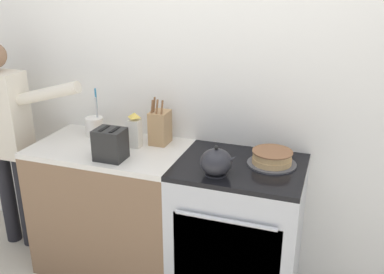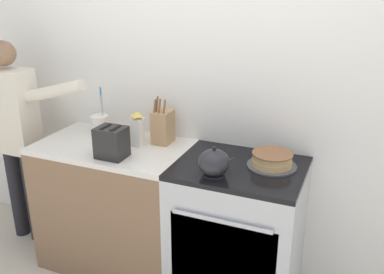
# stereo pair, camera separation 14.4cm
# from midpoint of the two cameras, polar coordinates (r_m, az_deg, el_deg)

# --- Properties ---
(wall_back) EXTENTS (8.00, 0.04, 2.60)m
(wall_back) POSITION_cam_midpoint_polar(r_m,az_deg,el_deg) (2.77, 5.17, 6.90)
(wall_back) COLOR silver
(wall_back) RESTS_ON ground_plane
(counter_cabinet) EXTENTS (1.00, 0.61, 0.91)m
(counter_cabinet) POSITION_cam_midpoint_polar(r_m,az_deg,el_deg) (3.06, -8.71, -8.97)
(counter_cabinet) COLOR brown
(counter_cabinet) RESTS_ON ground_plane
(stove_range) EXTENTS (0.76, 0.64, 0.91)m
(stove_range) POSITION_cam_midpoint_polar(r_m,az_deg,el_deg) (2.76, 7.52, -12.53)
(stove_range) COLOR #B7BABF
(stove_range) RESTS_ON ground_plane
(layer_cake) EXTENTS (0.29, 0.29, 0.09)m
(layer_cake) POSITION_cam_midpoint_polar(r_m,az_deg,el_deg) (2.55, 12.23, -3.05)
(layer_cake) COLOR #4C4C51
(layer_cake) RESTS_ON stove_range
(tea_kettle) EXTENTS (0.22, 0.18, 0.18)m
(tea_kettle) POSITION_cam_midpoint_polar(r_m,az_deg,el_deg) (2.38, 4.72, -3.47)
(tea_kettle) COLOR #232328
(tea_kettle) RESTS_ON stove_range
(knife_block) EXTENTS (0.11, 0.14, 0.31)m
(knife_block) POSITION_cam_midpoint_polar(r_m,az_deg,el_deg) (2.83, -2.46, 1.39)
(knife_block) COLOR tan
(knife_block) RESTS_ON counter_cabinet
(utensil_crock) EXTENTS (0.12, 0.12, 0.34)m
(utensil_crock) POSITION_cam_midpoint_polar(r_m,az_deg,el_deg) (3.06, -10.88, 1.71)
(utensil_crock) COLOR silver
(utensil_crock) RESTS_ON counter_cabinet
(fruit_bowl) EXTENTS (0.22, 0.22, 0.12)m
(fruit_bowl) POSITION_cam_midpoint_polar(r_m,az_deg,el_deg) (2.92, -8.63, 0.31)
(fruit_bowl) COLOR #B7BABF
(fruit_bowl) RESTS_ON counter_cabinet
(toaster) EXTENTS (0.19, 0.15, 0.20)m
(toaster) POSITION_cam_midpoint_polar(r_m,az_deg,el_deg) (2.63, -9.14, -0.74)
(toaster) COLOR black
(toaster) RESTS_ON counter_cabinet
(milk_carton) EXTENTS (0.07, 0.07, 0.23)m
(milk_carton) POSITION_cam_midpoint_polar(r_m,az_deg,el_deg) (2.78, -5.79, 0.97)
(milk_carton) COLOR white
(milk_carton) RESTS_ON counter_cabinet
(person_baker) EXTENTS (0.90, 0.20, 1.55)m
(person_baker) POSITION_cam_midpoint_polar(r_m,az_deg,el_deg) (3.35, -21.37, 1.16)
(person_baker) COLOR black
(person_baker) RESTS_ON ground_plane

